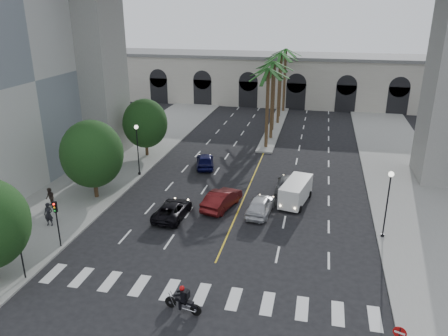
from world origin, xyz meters
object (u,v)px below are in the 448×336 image
car_c (172,210)px  lamp_post_left_far (138,146)px  traffic_signal_far (57,216)px  pedestrian_a (49,214)px  traffic_signal_near (20,245)px  lamp_post_right (388,199)px  pedestrian_b (50,198)px  car_a (260,205)px  car_b (222,199)px  cargo_van (296,191)px  motorcycle_rider (184,300)px  car_d (288,184)px  car_e (205,161)px

car_c → lamp_post_left_far: bearing=-50.0°
traffic_signal_far → pedestrian_a: bearing=134.3°
traffic_signal_near → pedestrian_a: traffic_signal_near is taller
lamp_post_right → traffic_signal_far: (-22.70, -6.50, -0.71)m
lamp_post_right → pedestrian_b: (-27.15, -0.83, -2.21)m
traffic_signal_far → car_a: 15.85m
car_a → car_b: (-3.39, 0.41, 0.04)m
car_c → cargo_van: (9.65, 4.91, 0.48)m
traffic_signal_near → motorcycle_rider: traffic_signal_near is taller
car_b → car_d: (5.19, 4.91, -0.09)m
cargo_van → pedestrian_a: (-18.48, -8.66, -0.04)m
car_a → pedestrian_b: pedestrian_b is taller
traffic_signal_near → car_e: 23.20m
car_a → lamp_post_left_far: bearing=-18.4°
car_b → pedestrian_b: bearing=27.3°
lamp_post_left_far → traffic_signal_near: size_ratio=1.47×
lamp_post_left_far → traffic_signal_far: lamp_post_left_far is taller
lamp_post_right → car_d: 11.00m
pedestrian_a → traffic_signal_near: bearing=-76.7°
car_e → traffic_signal_far: bearing=57.1°
traffic_signal_near → lamp_post_left_far: bearing=90.3°
car_d → car_e: car_e is taller
motorcycle_rider → car_b: motorcycle_rider is taller
car_e → cargo_van: (10.10, -7.09, 0.38)m
car_a → pedestrian_a: bearing=26.2°
traffic_signal_far → car_e: (5.80, 18.40, -1.75)m
traffic_signal_far → traffic_signal_near: bearing=-90.0°
lamp_post_right → car_b: bearing=168.9°
traffic_signal_near → car_e: traffic_signal_near is taller
motorcycle_rider → pedestrian_a: bearing=163.8°
traffic_signal_near → car_d: size_ratio=0.74×
lamp_post_left_far → cargo_van: lamp_post_left_far is taller
car_c → car_d: bearing=-137.4°
lamp_post_right → cargo_van: 8.59m
traffic_signal_near → cargo_van: traffic_signal_near is taller
car_c → cargo_van: cargo_van is taller
car_a → car_d: (1.80, 5.32, -0.05)m
motorcycle_rider → pedestrian_b: pedestrian_b is taller
pedestrian_b → traffic_signal_far: bearing=-13.4°
traffic_signal_near → car_b: (9.80, 13.02, -1.71)m
car_a → car_e: bearing=-47.4°
motorcycle_rider → car_e: (-4.95, 23.12, -0.00)m
traffic_signal_near → car_c: 12.27m
pedestrian_b → cargo_van: bearing=54.0°
car_b → car_e: car_b is taller
car_d → car_b: bearing=44.1°
traffic_signal_near → car_c: (6.24, 10.40, -1.85)m
lamp_post_left_far → pedestrian_b: 10.09m
traffic_signal_near → cargo_van: (15.89, 15.31, -1.37)m
pedestrian_b → car_e: bearing=89.7°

